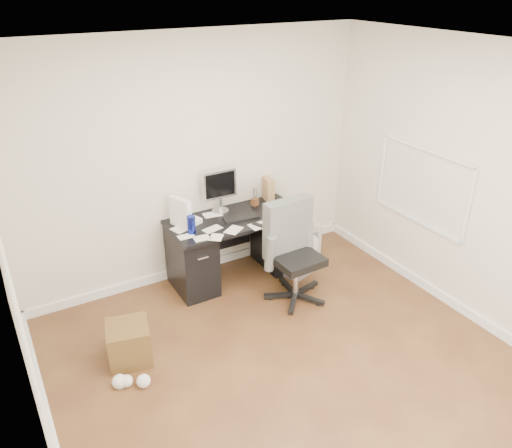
{
  "coord_description": "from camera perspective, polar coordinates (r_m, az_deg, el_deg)",
  "views": [
    {
      "loc": [
        -1.98,
        -2.76,
        3.17
      ],
      "look_at": [
        0.3,
        1.2,
        0.87
      ],
      "focal_mm": 35.0,
      "sensor_mm": 36.0,
      "label": 1
    }
  ],
  "objects": [
    {
      "name": "pen_cup",
      "position": [
        5.77,
        -0.14,
        3.1
      ],
      "size": [
        0.11,
        0.11,
        0.21
      ],
      "primitive_type": null,
      "rotation": [
        0.0,
        0.0,
        0.27
      ],
      "color": "#5B301A",
      "rests_on": "desk"
    },
    {
      "name": "office_chair",
      "position": [
        5.23,
        4.69,
        -3.43
      ],
      "size": [
        0.65,
        0.65,
        1.1
      ],
      "primitive_type": null,
      "rotation": [
        0.0,
        0.0,
        0.04
      ],
      "color": "#535653",
      "rests_on": "ground"
    },
    {
      "name": "pc_tower",
      "position": [
        6.38,
        6.24,
        -1.16
      ],
      "size": [
        0.31,
        0.44,
        0.4
      ],
      "primitive_type": "cube",
      "rotation": [
        0.0,
        0.0,
        -0.38
      ],
      "color": "#A6A196",
      "rests_on": "ground"
    },
    {
      "name": "paper_remote",
      "position": [
        5.34,
        0.47,
        -0.06
      ],
      "size": [
        0.24,
        0.2,
        0.02
      ],
      "primitive_type": null,
      "rotation": [
        0.0,
        0.0,
        0.04
      ],
      "color": "white",
      "rests_on": "desk"
    },
    {
      "name": "computer_mouse",
      "position": [
        5.71,
        1.65,
        2.02
      ],
      "size": [
        0.08,
        0.08,
        0.07
      ],
      "primitive_type": "sphere",
      "rotation": [
        0.0,
        0.0,
        -0.34
      ],
      "color": "silver",
      "rests_on": "desk"
    },
    {
      "name": "magazine_file",
      "position": [
        5.92,
        1.36,
        4.03
      ],
      "size": [
        0.16,
        0.25,
        0.27
      ],
      "primitive_type": "cube",
      "rotation": [
        0.0,
        0.0,
        -0.19
      ],
      "color": "#A2734E",
      "rests_on": "desk"
    },
    {
      "name": "loose_papers",
      "position": [
        5.4,
        -3.94,
        0.1
      ],
      "size": [
        1.1,
        0.6,
        0.0
      ],
      "primitive_type": null,
      "color": "white",
      "rests_on": "desk"
    },
    {
      "name": "keyboard",
      "position": [
        5.49,
        -1.7,
        0.71
      ],
      "size": [
        0.4,
        0.19,
        0.02
      ],
      "primitive_type": "cube",
      "rotation": [
        0.0,
        0.0,
        -0.14
      ],
      "color": "black",
      "rests_on": "desk"
    },
    {
      "name": "wicker_basket",
      "position": [
        4.77,
        -14.31,
        -13.01
      ],
      "size": [
        0.44,
        0.44,
        0.37
      ],
      "primitive_type": "cube",
      "rotation": [
        0.0,
        0.0,
        -0.23
      ],
      "color": "#4F3117",
      "rests_on": "ground"
    },
    {
      "name": "ground",
      "position": [
        4.65,
        4.38,
        -16.34
      ],
      "size": [
        4.0,
        4.0,
        0.0
      ],
      "primitive_type": "plane",
      "color": "#4B2818",
      "rests_on": "ground"
    },
    {
      "name": "room_shell",
      "position": [
        3.76,
        5.41,
        2.93
      ],
      "size": [
        4.02,
        4.02,
        2.71
      ],
      "color": "beige",
      "rests_on": "ground"
    },
    {
      "name": "white_binder",
      "position": [
        5.31,
        -8.63,
        1.29
      ],
      "size": [
        0.22,
        0.31,
        0.33
      ],
      "primitive_type": "cube",
      "rotation": [
        0.0,
        0.0,
        0.36
      ],
      "color": "white",
      "rests_on": "desk"
    },
    {
      "name": "shopping_bag",
      "position": [
        6.04,
        5.69,
        -3.13
      ],
      "size": [
        0.27,
        0.21,
        0.35
      ],
      "primitive_type": "cube",
      "rotation": [
        0.0,
        0.0,
        -0.1
      ],
      "color": "silver",
      "rests_on": "ground"
    },
    {
      "name": "desk",
      "position": [
        5.69,
        -2.26,
        -2.42
      ],
      "size": [
        1.5,
        0.7,
        0.75
      ],
      "color": "black",
      "rests_on": "ground"
    },
    {
      "name": "lcd_monitor",
      "position": [
        5.57,
        -4.17,
        3.78
      ],
      "size": [
        0.4,
        0.23,
        0.5
      ],
      "primitive_type": null,
      "rotation": [
        0.0,
        0.0,
        -0.01
      ],
      "color": "silver",
      "rests_on": "desk"
    },
    {
      "name": "travel_mug",
      "position": [
        5.19,
        -7.4,
        -0.08
      ],
      "size": [
        0.09,
        0.09,
        0.19
      ],
      "primitive_type": "cylinder",
      "rotation": [
        0.0,
        0.0,
        0.04
      ],
      "color": "navy",
      "rests_on": "desk"
    },
    {
      "name": "yellow_book",
      "position": [
        5.72,
        4.38,
        1.9
      ],
      "size": [
        0.2,
        0.26,
        0.04
      ],
      "primitive_type": "cube",
      "rotation": [
        0.0,
        0.0,
        -0.03
      ],
      "color": "yellow",
      "rests_on": "desk"
    },
    {
      "name": "desk_printer",
      "position": [
        5.9,
        4.71,
        -4.61
      ],
      "size": [
        0.44,
        0.4,
        0.21
      ],
      "primitive_type": "cube",
      "rotation": [
        0.0,
        0.0,
        0.33
      ],
      "color": "slate",
      "rests_on": "ground"
    }
  ]
}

